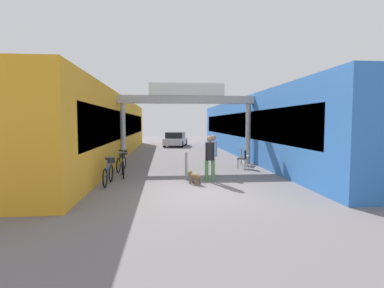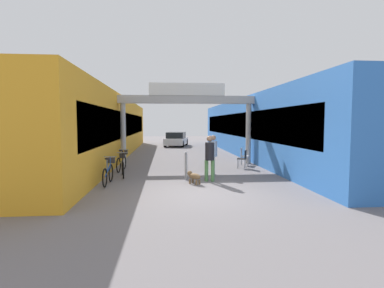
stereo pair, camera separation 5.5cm
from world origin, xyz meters
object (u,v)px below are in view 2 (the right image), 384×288
at_px(pedestrian_companion, 213,152).
at_px(bicycle_black_second, 123,166).
at_px(cafe_chair_aluminium_farther, 243,155).
at_px(bicycle_orange_third, 122,161).
at_px(parked_car_white, 176,139).
at_px(bicycle_blue_nearest, 109,172).
at_px(cafe_chair_black_nearer, 243,157).
at_px(bollard_post_metal, 186,166).
at_px(pedestrian_with_dog, 210,155).
at_px(dog_on_leash, 194,176).

xyz_separation_m(pedestrian_companion, bicycle_black_second, (-3.79, 0.00, -0.53)).
distance_m(pedestrian_companion, cafe_chair_aluminium_farther, 3.49).
bearing_deg(cafe_chair_aluminium_farther, bicycle_black_second, -154.45).
height_order(bicycle_orange_third, parked_car_white, parked_car_white).
bearing_deg(bicycle_blue_nearest, cafe_chair_black_nearer, 28.89).
bearing_deg(parked_car_white, pedestrian_companion, -86.40).
bearing_deg(bollard_post_metal, parked_car_white, 89.19).
height_order(pedestrian_with_dog, cafe_chair_black_nearer, pedestrian_with_dog).
height_order(pedestrian_with_dog, bicycle_blue_nearest, pedestrian_with_dog).
distance_m(bicycle_blue_nearest, cafe_chair_black_nearer, 6.68).
xyz_separation_m(cafe_chair_black_nearer, cafe_chair_aluminium_farther, (0.29, 1.12, 0.00)).
bearing_deg(pedestrian_companion, cafe_chair_aluminium_farther, 53.75).
distance_m(pedestrian_companion, bollard_post_metal, 1.67).
distance_m(pedestrian_with_dog, bollard_post_metal, 1.04).
xyz_separation_m(dog_on_leash, bicycle_blue_nearest, (-3.08, 0.30, 0.15)).
height_order(pedestrian_companion, dog_on_leash, pedestrian_companion).
bearing_deg(bicycle_orange_third, bicycle_black_second, -80.82).
bearing_deg(dog_on_leash, bicycle_orange_third, 132.08).
xyz_separation_m(bicycle_black_second, cafe_chair_black_nearer, (5.56, 1.68, 0.10)).
distance_m(bicycle_blue_nearest, bollard_post_metal, 2.90).
xyz_separation_m(dog_on_leash, bicycle_orange_third, (-3.03, 3.35, 0.15)).
height_order(pedestrian_with_dog, dog_on_leash, pedestrian_with_dog).
relative_size(bicycle_black_second, bollard_post_metal, 1.52).
bearing_deg(pedestrian_with_dog, cafe_chair_aluminium_farther, 60.14).
bearing_deg(pedestrian_with_dog, bollard_post_metal, 157.84).
bearing_deg(bicycle_blue_nearest, cafe_chair_aluminium_farther, 35.30).
relative_size(bicycle_black_second, cafe_chair_black_nearer, 1.88).
bearing_deg(bollard_post_metal, dog_on_leash, -74.44).
bearing_deg(cafe_chair_aluminium_farther, dog_on_leash, -123.38).
xyz_separation_m(pedestrian_companion, parked_car_white, (-0.99, 15.80, -0.33)).
height_order(pedestrian_companion, cafe_chair_black_nearer, pedestrian_companion).
distance_m(pedestrian_companion, bicycle_blue_nearest, 4.40).
bearing_deg(bicycle_blue_nearest, dog_on_leash, -5.55).
xyz_separation_m(bicycle_blue_nearest, cafe_chair_aluminium_farther, (6.13, 4.34, 0.10)).
bearing_deg(cafe_chair_black_nearer, bicycle_orange_third, -178.30).
xyz_separation_m(pedestrian_with_dog, parked_car_white, (-0.63, 17.20, -0.36)).
bearing_deg(pedestrian_companion, parked_car_white, 93.60).
xyz_separation_m(bicycle_black_second, parked_car_white, (2.80, 15.79, 0.21)).
xyz_separation_m(bicycle_black_second, bollard_post_metal, (2.56, -1.05, 0.12)).
bearing_deg(bicycle_blue_nearest, pedestrian_with_dog, 2.19).
distance_m(pedestrian_companion, dog_on_leash, 2.22).
height_order(cafe_chair_black_nearer, parked_car_white, parked_car_white).
bearing_deg(cafe_chair_black_nearer, bollard_post_metal, -137.63).
xyz_separation_m(bollard_post_metal, parked_car_white, (0.24, 16.85, 0.08)).
distance_m(bicycle_black_second, cafe_chair_black_nearer, 5.80).
height_order(pedestrian_with_dog, bicycle_orange_third, pedestrian_with_dog).
height_order(bollard_post_metal, parked_car_white, parked_car_white).
relative_size(cafe_chair_black_nearer, parked_car_white, 0.21).
height_order(bicycle_blue_nearest, bicycle_orange_third, same).
distance_m(dog_on_leash, cafe_chair_aluminium_farther, 5.57).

